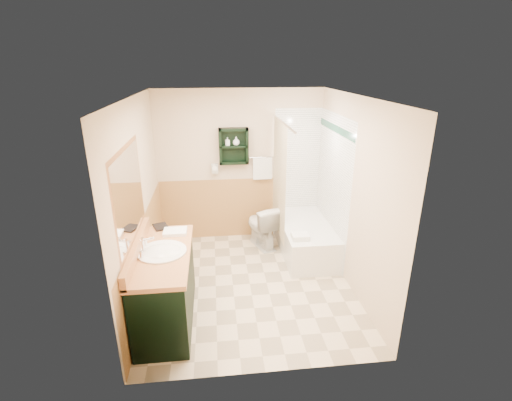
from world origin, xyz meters
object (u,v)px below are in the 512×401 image
at_px(vanity_book, 153,221).
at_px(toilet, 262,226).
at_px(hair_dryer, 215,168).
at_px(vanity, 165,287).
at_px(bathtub, 305,237).
at_px(soap_bottle_b, 236,142).
at_px(soap_bottle_a, 227,144).
at_px(wall_shelf, 234,146).

bearing_deg(vanity_book, toilet, 15.07).
relative_size(hair_dryer, toilet, 0.35).
bearing_deg(toilet, vanity, 32.90).
distance_m(bathtub, toilet, 0.69).
height_order(vanity_book, soap_bottle_b, soap_bottle_b).
relative_size(hair_dryer, soap_bottle_a, 1.89).
bearing_deg(soap_bottle_a, wall_shelf, 3.05).
distance_m(hair_dryer, soap_bottle_a, 0.45).
distance_m(toilet, soap_bottle_a, 1.39).
distance_m(bathtub, soap_bottle_b, 1.79).
height_order(wall_shelf, soap_bottle_b, wall_shelf).
height_order(bathtub, soap_bottle_a, soap_bottle_a).
bearing_deg(bathtub, vanity, -143.65).
bearing_deg(toilet, wall_shelf, -58.60).
distance_m(wall_shelf, bathtub, 1.77).
relative_size(toilet, soap_bottle_b, 5.34).
bearing_deg(bathtub, wall_shelf, 149.78).
bearing_deg(wall_shelf, soap_bottle_a, -176.95).
bearing_deg(soap_bottle_b, bathtub, -30.99).
xyz_separation_m(soap_bottle_a, soap_bottle_b, (0.13, 0.00, 0.02)).
distance_m(vanity, bathtub, 2.39).
relative_size(hair_dryer, vanity, 0.18).
bearing_deg(wall_shelf, soap_bottle_b, -7.23).
height_order(wall_shelf, toilet, wall_shelf).
bearing_deg(vanity, toilet, 52.37).
distance_m(hair_dryer, vanity, 2.26).
height_order(hair_dryer, soap_bottle_b, soap_bottle_b).
bearing_deg(bathtub, soap_bottle_b, 149.01).
distance_m(vanity, toilet, 2.13).
bearing_deg(soap_bottle_b, soap_bottle_a, 180.00).
xyz_separation_m(wall_shelf, soap_bottle_a, (-0.09, -0.01, 0.04)).
distance_m(vanity, vanity_book, 0.83).
bearing_deg(wall_shelf, hair_dryer, 175.24).
bearing_deg(soap_bottle_b, vanity, -114.99).
bearing_deg(soap_bottle_a, soap_bottle_b, 0.00).
relative_size(wall_shelf, vanity_book, 2.54).
relative_size(wall_shelf, soap_bottle_a, 4.33).
relative_size(vanity_book, soap_bottle_a, 1.71).
xyz_separation_m(bathtub, vanity_book, (-2.08, -0.80, 0.73)).
bearing_deg(hair_dryer, bathtub, -25.15).
bearing_deg(vanity, bathtub, 36.35).
xyz_separation_m(vanity, toilet, (1.30, 1.68, -0.09)).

